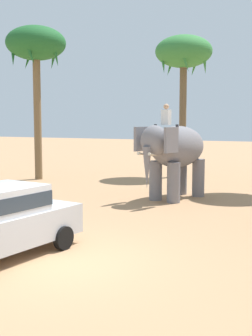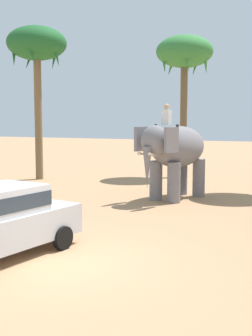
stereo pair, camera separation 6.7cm
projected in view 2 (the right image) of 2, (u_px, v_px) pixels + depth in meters
ground_plane at (60, 263)px, 10.05m from camera, size 120.00×120.00×0.00m
elephant_with_mahout at (175, 151)px, 18.04m from camera, size 2.46×4.02×3.88m
palm_tree_near_hut at (184, 56)px, 24.80m from camera, size 3.20×3.20×7.97m
palm_tree_left_of_road at (37, 48)px, 23.65m from camera, size 3.20×3.20×8.23m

